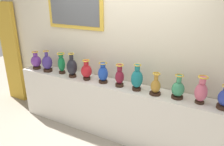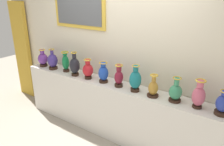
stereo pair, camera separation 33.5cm
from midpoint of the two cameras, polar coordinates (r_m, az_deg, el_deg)
The scene contains 16 objects.
ground_plane at distance 3.87m, azimuth -2.57°, elevation -15.40°, with size 11.69×11.69×0.00m, color gray.
display_shelf at distance 3.62m, azimuth -2.68°, elevation -9.51°, with size 3.57×0.40×0.92m, color silver.
back_wall at distance 3.47m, azimuth -0.89°, elevation 6.39°, with size 5.69×0.14×2.83m.
curtain_gold at distance 5.15m, azimuth -26.60°, elevation 4.60°, with size 0.47×0.08×2.09m, color gold.
vase_violet at distance 4.31m, azimuth -21.41°, elevation 2.86°, with size 0.19×0.19×0.33m.
vase_indigo at distance 4.10m, azimuth -18.89°, elevation 2.48°, with size 0.18×0.18×0.38m.
vase_emerald at distance 3.92m, azimuth -15.52°, elevation 2.37°, with size 0.14×0.14×0.37m.
vase_onyx at distance 3.71m, azimuth -13.02°, elevation 1.52°, with size 0.17×0.17×0.41m.
vase_crimson at distance 3.55m, azimuth -9.41°, elevation 0.53°, with size 0.18×0.18×0.34m.
vase_sapphire at distance 3.41m, azimuth -5.19°, elevation -0.19°, with size 0.16×0.16×0.33m.
vase_burgundy at distance 3.26m, azimuth -0.94°, elevation -0.99°, with size 0.13×0.13×0.35m.
vase_teal at distance 3.13m, azimuth 3.52°, elevation -1.61°, with size 0.17×0.17×0.39m.
vase_ochre at distance 3.05m, azimuth 8.28°, elevation -3.46°, with size 0.16×0.16×0.32m.
vase_jade at distance 2.99m, azimuth 13.88°, elevation -4.18°, with size 0.17×0.17×0.33m.
vase_rose at distance 2.93m, azimuth 19.33°, elevation -4.62°, with size 0.16×0.16×0.37m.
vase_cobalt at distance 2.91m, azimuth 24.53°, elevation -6.22°, with size 0.16×0.16×0.31m.
Camera 1 is at (1.49, -2.76, 2.28)m, focal length 34.89 mm.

